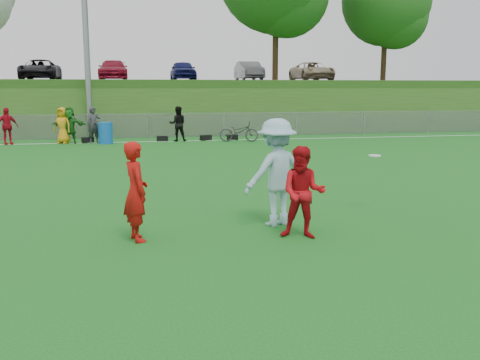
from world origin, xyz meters
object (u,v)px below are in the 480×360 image
object	(u,v)px
player_red_left	(136,192)
bicycle	(239,131)
player_blue	(276,172)
frisbee	(375,156)
recycling_bin	(106,133)
player_red_center	(303,193)

from	to	relation	value
player_red_left	bicycle	size ratio (longest dim) A/B	0.91
player_blue	frisbee	size ratio (longest dim) A/B	7.87
player_blue	recycling_bin	bearing A→B (deg)	-95.43
frisbee	bicycle	xyz separation A→B (m)	(0.15, 15.08, -0.70)
player_red_left	frisbee	bearing A→B (deg)	-91.61
player_red_center	recycling_bin	distance (m)	17.57
player_blue	frisbee	xyz separation A→B (m)	(2.34, 0.71, 0.17)
recycling_bin	frisbee	bearing A→B (deg)	-68.22
player_red_center	player_blue	xyz separation A→B (m)	(-0.21, 0.97, 0.21)
player_red_center	player_blue	world-z (taller)	player_blue
frisbee	recycling_bin	size ratio (longest dim) A/B	0.26
player_red_left	player_red_center	size ratio (longest dim) A/B	1.06
frisbee	player_red_left	bearing A→B (deg)	-165.85
player_red_center	frisbee	world-z (taller)	player_red_center
player_red_left	bicycle	xyz separation A→B (m)	(5.11, 16.33, -0.36)
player_red_left	player_blue	xyz separation A→B (m)	(2.63, 0.54, 0.16)
player_red_center	frisbee	bearing A→B (deg)	60.76
player_blue	recycling_bin	size ratio (longest dim) A/B	2.05
player_red_center	bicycle	distance (m)	16.92
player_red_left	bicycle	bearing A→B (deg)	-33.15
bicycle	player_red_left	bearing A→B (deg)	175.34
player_blue	bicycle	xyz separation A→B (m)	(2.49, 15.79, -0.52)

